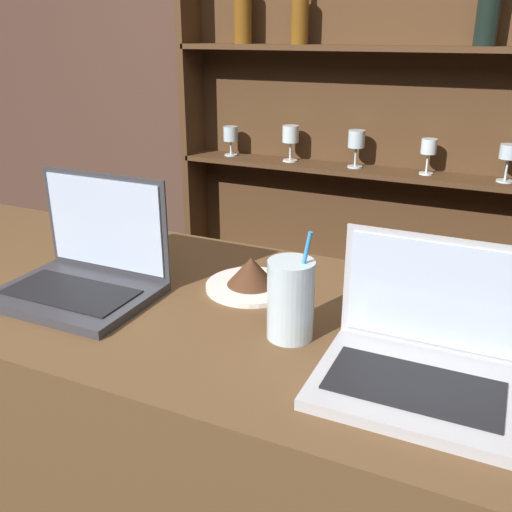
{
  "coord_description": "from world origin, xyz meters",
  "views": [
    {
      "loc": [
        0.5,
        -0.55,
        1.53
      ],
      "look_at": [
        0.08,
        0.36,
        1.13
      ],
      "focal_mm": 40.0,
      "sensor_mm": 36.0,
      "label": 1
    }
  ],
  "objects_px": {
    "laptop_far": "(421,355)",
    "cake_plate": "(251,277)",
    "laptop_near": "(86,268)",
    "water_glass": "(291,300)"
  },
  "relations": [
    {
      "from": "laptop_far",
      "to": "cake_plate",
      "type": "bearing_deg",
      "value": 152.51
    },
    {
      "from": "laptop_near",
      "to": "laptop_far",
      "type": "xyz_separation_m",
      "value": [
        0.67,
        -0.04,
        -0.01
      ]
    },
    {
      "from": "water_glass",
      "to": "laptop_far",
      "type": "bearing_deg",
      "value": -10.7
    },
    {
      "from": "laptop_far",
      "to": "water_glass",
      "type": "height_order",
      "value": "laptop_far"
    },
    {
      "from": "laptop_far",
      "to": "water_glass",
      "type": "distance_m",
      "value": 0.23
    },
    {
      "from": "laptop_far",
      "to": "cake_plate",
      "type": "relative_size",
      "value": 1.54
    },
    {
      "from": "laptop_far",
      "to": "cake_plate",
      "type": "distance_m",
      "value": 0.42
    },
    {
      "from": "cake_plate",
      "to": "water_glass",
      "type": "distance_m",
      "value": 0.21
    },
    {
      "from": "laptop_near",
      "to": "water_glass",
      "type": "distance_m",
      "value": 0.44
    },
    {
      "from": "water_glass",
      "to": "cake_plate",
      "type": "bearing_deg",
      "value": 133.83
    }
  ]
}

